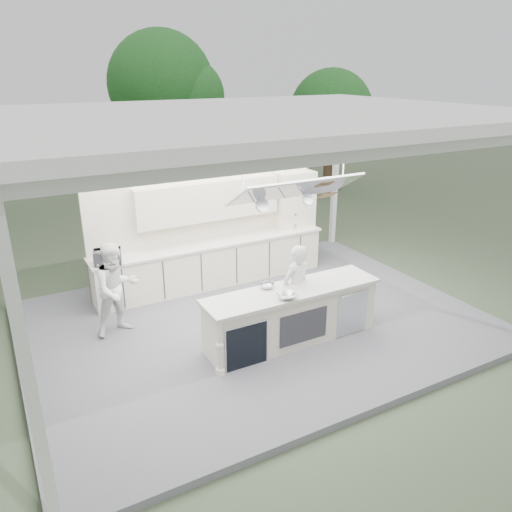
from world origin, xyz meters
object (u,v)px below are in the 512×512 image
demo_island (291,315)px  sous_chef (116,289)px  head_chef (296,290)px  back_counter (213,263)px

demo_island → sous_chef: 3.02m
head_chef → sous_chef: sous_chef is taller
sous_chef → head_chef: bearing=-39.7°
demo_island → sous_chef: sous_chef is taller
demo_island → head_chef: 0.45m
head_chef → back_counter: bearing=-94.8°
head_chef → sous_chef: 3.07m
back_counter → head_chef: head_chef is taller
demo_island → sous_chef: (-2.47, 1.70, 0.35)m
demo_island → back_counter: bearing=93.6°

